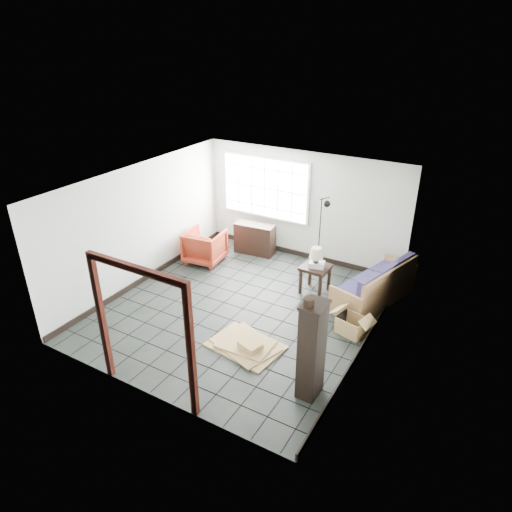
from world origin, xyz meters
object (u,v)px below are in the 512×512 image
Objects in this scene: armchair at (205,245)px; tall_shelf at (312,350)px; side_table at (316,271)px; futon_sofa at (376,288)px.

armchair is 0.53× the size of tall_shelf.
side_table is at bearing 172.52° from armchair.
tall_shelf is at bearing -75.57° from futon_sofa.
futon_sofa is at bearing 89.10° from tall_shelf.
futon_sofa is at bearing 176.01° from armchair.
armchair is (-4.08, -0.23, 0.11)m from futon_sofa.
side_table is 0.38× the size of tall_shelf.
side_table is (-1.24, -0.24, 0.18)m from futon_sofa.
futon_sofa is 3.12m from tall_shelf.
tall_shelf reaches higher than side_table.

